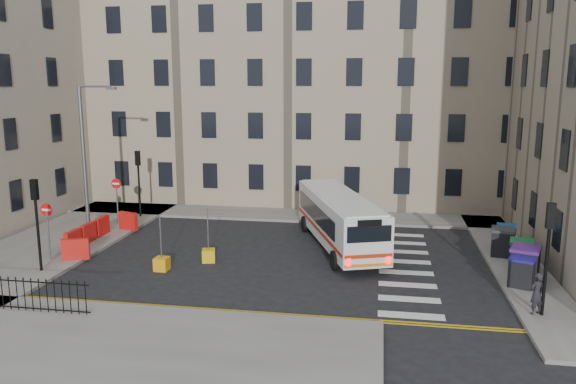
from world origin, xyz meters
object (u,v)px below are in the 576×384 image
(streetlamp, at_px, (84,159))
(bollard_chevron, at_px, (162,264))
(wheelie_bin_a, at_px, (522,271))
(wheelie_bin_c, at_px, (521,254))
(wheelie_bin_b, at_px, (525,263))
(wheelie_bin_e, at_px, (506,237))
(wheelie_bin_d, at_px, (502,242))
(bollard_yellow, at_px, (209,256))
(pedestrian, at_px, (537,294))
(bus, at_px, (339,218))

(streetlamp, height_order, bollard_chevron, streetlamp)
(wheelie_bin_a, relative_size, wheelie_bin_c, 1.02)
(wheelie_bin_b, bearing_deg, wheelie_bin_e, 108.15)
(wheelie_bin_d, xyz_separation_m, bollard_yellow, (-13.80, -2.90, -0.52))
(wheelie_bin_b, distance_m, pedestrian, 3.74)
(streetlamp, bearing_deg, wheelie_bin_d, -0.66)
(bollard_yellow, bearing_deg, bollard_chevron, -137.75)
(bus, xyz_separation_m, pedestrian, (7.68, -7.77, -0.63))
(pedestrian, bearing_deg, wheelie_bin_e, -125.25)
(wheelie_bin_b, height_order, wheelie_bin_d, wheelie_bin_b)
(wheelie_bin_a, bearing_deg, bollard_chevron, -155.78)
(streetlamp, xyz_separation_m, wheelie_bin_c, (22.05, -2.16, -3.54))
(streetlamp, relative_size, bus, 0.81)
(pedestrian, bearing_deg, wheelie_bin_d, -122.83)
(wheelie_bin_a, relative_size, wheelie_bin_d, 1.03)
(streetlamp, distance_m, bollard_yellow, 9.35)
(bus, xyz_separation_m, wheelie_bin_b, (8.14, -4.06, -0.68))
(bus, bearing_deg, pedestrian, -64.81)
(wheelie_bin_d, height_order, bollard_yellow, wheelie_bin_d)
(wheelie_bin_b, relative_size, wheelie_bin_e, 1.27)
(pedestrian, bearing_deg, bollard_chevron, -41.12)
(wheelie_bin_d, bearing_deg, streetlamp, -170.36)
(wheelie_bin_b, relative_size, wheelie_bin_c, 1.17)
(streetlamp, bearing_deg, pedestrian, -19.23)
(wheelie_bin_b, xyz_separation_m, wheelie_bin_d, (-0.22, 3.49, -0.06))
(bollard_yellow, height_order, bollard_chevron, same)
(wheelie_bin_c, height_order, wheelie_bin_d, wheelie_bin_d)
(bus, xyz_separation_m, wheelie_bin_e, (8.31, 0.58, -0.79))
(wheelie_bin_b, bearing_deg, bollard_chevron, -156.19)
(wheelie_bin_a, xyz_separation_m, wheelie_bin_e, (0.43, 5.39, -0.01))
(streetlamp, distance_m, wheelie_bin_c, 22.44)
(streetlamp, distance_m, pedestrian, 22.90)
(wheelie_bin_a, bearing_deg, wheelie_bin_e, 108.86)
(streetlamp, bearing_deg, wheelie_bin_b, -9.73)
(streetlamp, relative_size, bollard_chevron, 13.57)
(streetlamp, xyz_separation_m, wheelie_bin_e, (22.02, 0.89, -3.58))
(wheelie_bin_e, distance_m, pedestrian, 8.37)
(pedestrian, bearing_deg, wheelie_bin_c, -128.16)
(wheelie_bin_e, distance_m, bollard_yellow, 14.76)
(bus, height_order, wheelie_bin_c, bus)
(bus, height_order, wheelie_bin_b, bus)
(wheelie_bin_d, bearing_deg, wheelie_bin_a, -80.27)
(wheelie_bin_e, xyz_separation_m, bollard_yellow, (-14.19, -4.04, -0.46))
(pedestrian, bearing_deg, bollard_yellow, -48.52)
(streetlamp, relative_size, wheelie_bin_c, 5.94)
(wheelie_bin_d, distance_m, bollard_yellow, 14.11)
(wheelie_bin_b, distance_m, wheelie_bin_d, 3.50)
(wheelie_bin_b, relative_size, pedestrian, 1.04)
(wheelie_bin_a, xyz_separation_m, wheelie_bin_b, (0.26, 0.75, 0.10))
(bollard_chevron, bearing_deg, wheelie_bin_a, 0.76)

